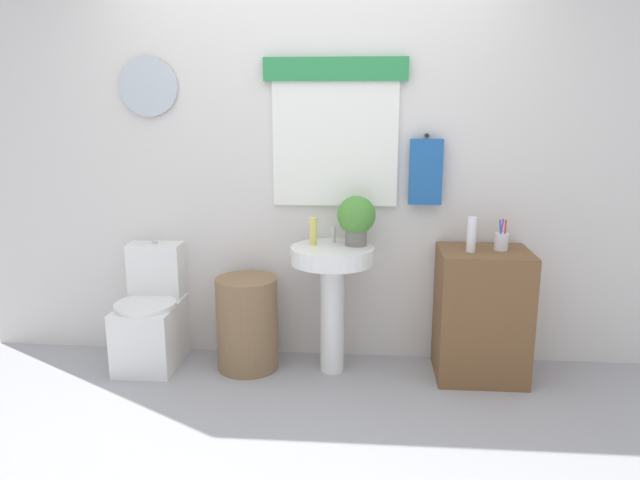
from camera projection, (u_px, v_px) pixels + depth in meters
ground_plane at (291, 442)px, 2.97m from camera, size 8.00×8.00×0.00m
back_wall at (312, 158)px, 3.80m from camera, size 4.40×0.18×2.60m
toilet at (152, 319)px, 3.84m from camera, size 0.38×0.51×0.78m
laundry_hamper at (247, 323)px, 3.76m from camera, size 0.38×0.38×0.59m
pedestal_sink at (332, 279)px, 3.65m from camera, size 0.51×0.51×0.80m
faucet at (334, 235)px, 3.71m from camera, size 0.03×0.03×0.10m
wooden_cabinet at (481, 314)px, 3.63m from camera, size 0.53×0.44×0.80m
soap_bottle at (313, 231)px, 3.65m from camera, size 0.05×0.05×0.17m
potted_plant at (356, 218)px, 3.62m from camera, size 0.23×0.23×0.30m
lotion_bottle at (471, 235)px, 3.49m from camera, size 0.05×0.05×0.21m
toothbrush_cup at (501, 241)px, 3.54m from camera, size 0.08×0.08×0.19m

